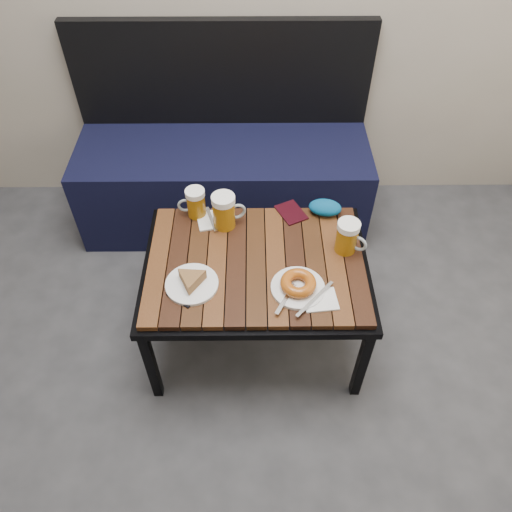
{
  "coord_description": "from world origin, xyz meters",
  "views": [
    {
      "loc": [
        0.19,
        -0.23,
        1.84
      ],
      "look_at": [
        0.2,
        1.0,
        0.5
      ],
      "focal_mm": 35.0,
      "sensor_mm": 36.0,
      "label": 1
    }
  ],
  "objects_px": {
    "beer_mug_right": "(348,237)",
    "knit_pouch": "(325,208)",
    "passport_burgundy": "(291,212)",
    "cafe_table": "(256,269)",
    "plate_pie": "(192,282)",
    "plate_bagel": "(298,285)",
    "passport_navy": "(190,289)",
    "beer_mug_left": "(195,203)",
    "beer_mug_centre": "(225,211)",
    "bench": "(224,174)"
  },
  "relations": [
    {
      "from": "beer_mug_right",
      "to": "knit_pouch",
      "type": "xyz_separation_m",
      "value": [
        -0.06,
        0.2,
        -0.04
      ]
    },
    {
      "from": "knit_pouch",
      "to": "passport_burgundy",
      "type": "bearing_deg",
      "value": 180.0
    },
    {
      "from": "cafe_table",
      "to": "plate_pie",
      "type": "xyz_separation_m",
      "value": [
        -0.23,
        -0.11,
        0.06
      ]
    },
    {
      "from": "plate_bagel",
      "to": "knit_pouch",
      "type": "height_order",
      "value": "knit_pouch"
    },
    {
      "from": "plate_pie",
      "to": "passport_navy",
      "type": "distance_m",
      "value": 0.03
    },
    {
      "from": "cafe_table",
      "to": "beer_mug_left",
      "type": "distance_m",
      "value": 0.36
    },
    {
      "from": "beer_mug_centre",
      "to": "passport_navy",
      "type": "distance_m",
      "value": 0.35
    },
    {
      "from": "cafe_table",
      "to": "passport_navy",
      "type": "distance_m",
      "value": 0.27
    },
    {
      "from": "bench",
      "to": "passport_navy",
      "type": "height_order",
      "value": "bench"
    },
    {
      "from": "beer_mug_right",
      "to": "plate_pie",
      "type": "xyz_separation_m",
      "value": [
        -0.56,
        -0.17,
        -0.05
      ]
    },
    {
      "from": "cafe_table",
      "to": "beer_mug_left",
      "type": "bearing_deg",
      "value": 132.92
    },
    {
      "from": "beer_mug_left",
      "to": "cafe_table",
      "type": "bearing_deg",
      "value": 129.56
    },
    {
      "from": "beer_mug_centre",
      "to": "passport_burgundy",
      "type": "bearing_deg",
      "value": -0.59
    },
    {
      "from": "plate_bagel",
      "to": "cafe_table",
      "type": "bearing_deg",
      "value": 137.5
    },
    {
      "from": "passport_burgundy",
      "to": "bench",
      "type": "bearing_deg",
      "value": 93.92
    },
    {
      "from": "passport_burgundy",
      "to": "knit_pouch",
      "type": "height_order",
      "value": "knit_pouch"
    },
    {
      "from": "beer_mug_left",
      "to": "passport_burgundy",
      "type": "xyz_separation_m",
      "value": [
        0.38,
        0.0,
        -0.06
      ]
    },
    {
      "from": "cafe_table",
      "to": "knit_pouch",
      "type": "xyz_separation_m",
      "value": [
        0.28,
        0.26,
        0.07
      ]
    },
    {
      "from": "knit_pouch",
      "to": "plate_bagel",
      "type": "bearing_deg",
      "value": -108.72
    },
    {
      "from": "bench",
      "to": "beer_mug_centre",
      "type": "relative_size",
      "value": 9.59
    },
    {
      "from": "bench",
      "to": "passport_burgundy",
      "type": "distance_m",
      "value": 0.62
    },
    {
      "from": "passport_burgundy",
      "to": "beer_mug_centre",
      "type": "bearing_deg",
      "value": 167.5
    },
    {
      "from": "beer_mug_centre",
      "to": "knit_pouch",
      "type": "bearing_deg",
      "value": -5.24
    },
    {
      "from": "cafe_table",
      "to": "passport_burgundy",
      "type": "xyz_separation_m",
      "value": [
        0.14,
        0.26,
        0.05
      ]
    },
    {
      "from": "beer_mug_right",
      "to": "plate_pie",
      "type": "height_order",
      "value": "beer_mug_right"
    },
    {
      "from": "bench",
      "to": "cafe_table",
      "type": "relative_size",
      "value": 1.67
    },
    {
      "from": "plate_pie",
      "to": "knit_pouch",
      "type": "distance_m",
      "value": 0.63
    },
    {
      "from": "passport_navy",
      "to": "passport_burgundy",
      "type": "xyz_separation_m",
      "value": [
        0.38,
        0.39,
        -0.0
      ]
    },
    {
      "from": "plate_bagel",
      "to": "passport_navy",
      "type": "relative_size",
      "value": 1.65
    },
    {
      "from": "cafe_table",
      "to": "bench",
      "type": "bearing_deg",
      "value": 101.28
    },
    {
      "from": "beer_mug_right",
      "to": "bench",
      "type": "bearing_deg",
      "value": 155.87
    },
    {
      "from": "beer_mug_left",
      "to": "plate_pie",
      "type": "distance_m",
      "value": 0.37
    },
    {
      "from": "beer_mug_centre",
      "to": "beer_mug_right",
      "type": "distance_m",
      "value": 0.48
    },
    {
      "from": "beer_mug_right",
      "to": "passport_navy",
      "type": "height_order",
      "value": "beer_mug_right"
    },
    {
      "from": "plate_pie",
      "to": "passport_burgundy",
      "type": "relative_size",
      "value": 1.49
    },
    {
      "from": "passport_burgundy",
      "to": "cafe_table",
      "type": "bearing_deg",
      "value": -145.56
    },
    {
      "from": "passport_navy",
      "to": "beer_mug_centre",
      "type": "bearing_deg",
      "value": 106.48
    },
    {
      "from": "cafe_table",
      "to": "plate_pie",
      "type": "distance_m",
      "value": 0.26
    },
    {
      "from": "passport_navy",
      "to": "bench",
      "type": "bearing_deg",
      "value": 120.58
    },
    {
      "from": "beer_mug_left",
      "to": "beer_mug_right",
      "type": "relative_size",
      "value": 0.92
    },
    {
      "from": "passport_burgundy",
      "to": "beer_mug_left",
      "type": "bearing_deg",
      "value": 154.21
    },
    {
      "from": "bench",
      "to": "plate_pie",
      "type": "height_order",
      "value": "bench"
    },
    {
      "from": "bench",
      "to": "plate_pie",
      "type": "distance_m",
      "value": 0.91
    },
    {
      "from": "beer_mug_left",
      "to": "beer_mug_centre",
      "type": "relative_size",
      "value": 0.85
    },
    {
      "from": "beer_mug_centre",
      "to": "passport_navy",
      "type": "relative_size",
      "value": 1.06
    },
    {
      "from": "bench",
      "to": "beer_mug_left",
      "type": "height_order",
      "value": "bench"
    },
    {
      "from": "cafe_table",
      "to": "plate_pie",
      "type": "height_order",
      "value": "plate_pie"
    },
    {
      "from": "knit_pouch",
      "to": "beer_mug_left",
      "type": "bearing_deg",
      "value": -179.45
    },
    {
      "from": "beer_mug_left",
      "to": "beer_mug_right",
      "type": "xyz_separation_m",
      "value": [
        0.57,
        -0.2,
        0.01
      ]
    },
    {
      "from": "cafe_table",
      "to": "beer_mug_centre",
      "type": "relative_size",
      "value": 5.76
    }
  ]
}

